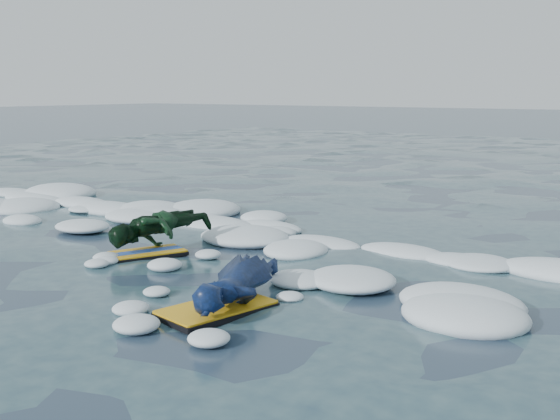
{
  "coord_description": "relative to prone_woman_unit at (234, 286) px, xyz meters",
  "views": [
    {
      "loc": [
        5.58,
        -5.51,
        1.8
      ],
      "look_at": [
        0.59,
        1.6,
        0.3
      ],
      "focal_mm": 45.0,
      "sensor_mm": 36.0,
      "label": 1
    }
  ],
  "objects": [
    {
      "name": "ground",
      "position": [
        -2.04,
        1.13,
        -0.19
      ],
      "size": [
        120.0,
        120.0,
        0.0
      ],
      "primitive_type": "plane",
      "color": "#182D3B",
      "rests_on": "ground"
    },
    {
      "name": "foam_band",
      "position": [
        -2.04,
        2.16,
        -0.19
      ],
      "size": [
        12.0,
        3.1,
        0.3
      ],
      "primitive_type": null,
      "color": "white",
      "rests_on": "ground"
    },
    {
      "name": "prone_woman_unit",
      "position": [
        0.0,
        0.0,
        0.0
      ],
      "size": [
        0.95,
        1.52,
        0.36
      ],
      "rotation": [
        0.0,
        0.0,
        1.36
      ],
      "color": "black",
      "rests_on": "ground"
    },
    {
      "name": "prone_child_unit",
      "position": [
        -1.9,
        1.06,
        0.05
      ],
      "size": [
        0.8,
        1.3,
        0.47
      ],
      "rotation": [
        0.0,
        0.0,
        1.16
      ],
      "color": "black",
      "rests_on": "ground"
    }
  ]
}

